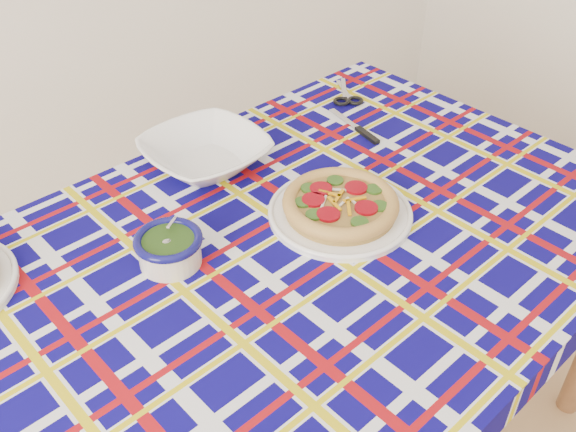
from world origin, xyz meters
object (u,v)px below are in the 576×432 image
dining_table (281,281)px  pesto_bowl (169,247)px  serving_bowl (206,153)px  main_focaccia_plate (340,204)px

dining_table → pesto_bowl: 0.24m
dining_table → serving_bowl: bearing=76.6°
main_focaccia_plate → pesto_bowl: 0.36m
serving_bowl → pesto_bowl: bearing=-128.0°
dining_table → serving_bowl: 0.37m
dining_table → main_focaccia_plate: size_ratio=5.45×
serving_bowl → dining_table: bearing=-92.7°
pesto_bowl → serving_bowl: pesto_bowl is taller
pesto_bowl → serving_bowl: (0.21, 0.26, -0.00)m
main_focaccia_plate → serving_bowl: bearing=115.2°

